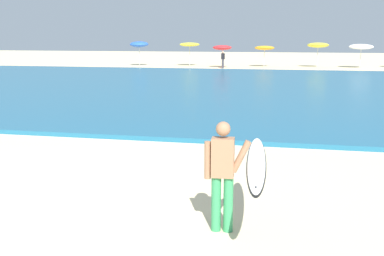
{
  "coord_description": "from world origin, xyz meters",
  "views": [
    {
      "loc": [
        4.37,
        -7.2,
        2.98
      ],
      "look_at": [
        2.45,
        1.95,
        1.1
      ],
      "focal_mm": 42.99,
      "sensor_mm": 36.0,
      "label": 1
    }
  ],
  "objects": [
    {
      "name": "surfer_with_board",
      "position": [
        3.69,
        -0.53,
        1.03
      ],
      "size": [
        1.01,
        2.59,
        1.73
      ],
      "color": "#338E56",
      "rests_on": "ground"
    },
    {
      "name": "beach_umbrella_4",
      "position": [
        7.02,
        38.95,
        2.11
      ],
      "size": [
        2.02,
        2.05,
        2.41
      ],
      "color": "beige",
      "rests_on": "ground"
    },
    {
      "name": "beach_umbrella_3",
      "position": [
        1.96,
        38.74,
        1.83
      ],
      "size": [
        1.92,
        1.94,
        2.09
      ],
      "color": "beige",
      "rests_on": "ground"
    },
    {
      "name": "beach_umbrella_5",
      "position": [
        10.92,
        38.69,
        1.99
      ],
      "size": [
        2.21,
        2.24,
        2.31
      ],
      "color": "beige",
      "rests_on": "ground"
    },
    {
      "name": "sea",
      "position": [
        0.0,
        19.17,
        0.07
      ],
      "size": [
        120.0,
        28.0,
        0.14
      ],
      "primitive_type": "cube",
      "color": "#1E6084",
      "rests_on": "ground"
    },
    {
      "name": "ground_plane",
      "position": [
        0.0,
        0.0,
        0.0
      ],
      "size": [
        160.0,
        160.0,
        0.0
      ],
      "primitive_type": "plane",
      "color": "beige"
    },
    {
      "name": "beach_umbrella_1",
      "position": [
        -5.47,
        38.49,
        2.14
      ],
      "size": [
        2.0,
        2.01,
        2.34
      ],
      "color": "beige",
      "rests_on": "ground"
    },
    {
      "name": "beach_umbrella_2",
      "position": [
        -1.92,
        36.71,
        1.89
      ],
      "size": [
        1.81,
        1.82,
        2.13
      ],
      "color": "beige",
      "rests_on": "ground"
    },
    {
      "name": "beach_umbrella_0",
      "position": [
        -10.48,
        37.65,
        2.15
      ],
      "size": [
        1.86,
        1.89,
        2.48
      ],
      "color": "beige",
      "rests_on": "ground"
    },
    {
      "name": "beachgoer_near_row_left",
      "position": [
        -1.7,
        35.84,
        0.84
      ],
      "size": [
        0.32,
        0.2,
        1.58
      ],
      "color": "#383842",
      "rests_on": "ground"
    }
  ]
}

